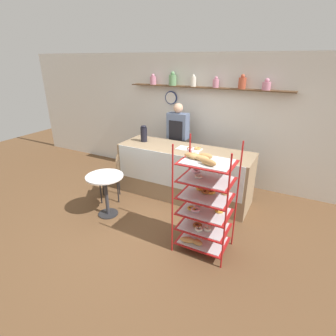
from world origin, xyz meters
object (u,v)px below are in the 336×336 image
at_px(cafe_chair, 113,174).
at_px(donut_tray_counter, 191,149).
at_px(pastry_rack, 204,201).
at_px(person_worker, 178,140).
at_px(coffee_carafe, 144,134).
at_px(cafe_table, 105,186).

relative_size(cafe_chair, donut_tray_counter, 1.88).
distance_m(pastry_rack, person_worker, 2.32).
height_order(person_worker, coffee_carafe, person_worker).
height_order(person_worker, donut_tray_counter, person_worker).
xyz_separation_m(pastry_rack, donut_tray_counter, (-0.75, 1.29, 0.25)).
relative_size(person_worker, cafe_table, 2.30).
height_order(coffee_carafe, donut_tray_counter, coffee_carafe).
distance_m(person_worker, cafe_chair, 1.57).
bearing_deg(cafe_chair, cafe_table, -8.50).
distance_m(pastry_rack, cafe_table, 1.81).
height_order(pastry_rack, cafe_table, pastry_rack).
relative_size(pastry_rack, cafe_table, 2.14).
xyz_separation_m(pastry_rack, coffee_carafe, (-1.81, 1.33, 0.40)).
bearing_deg(donut_tray_counter, coffee_carafe, 177.85).
distance_m(cafe_table, coffee_carafe, 1.42).
distance_m(cafe_chair, donut_tray_counter, 1.56).
bearing_deg(cafe_chair, coffee_carafe, 129.02).
bearing_deg(coffee_carafe, cafe_table, -89.24).
bearing_deg(donut_tray_counter, cafe_chair, -150.85).
bearing_deg(donut_tray_counter, cafe_table, -130.17).
xyz_separation_m(cafe_table, coffee_carafe, (-0.02, 1.28, 0.61)).
relative_size(cafe_table, coffee_carafe, 2.26).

